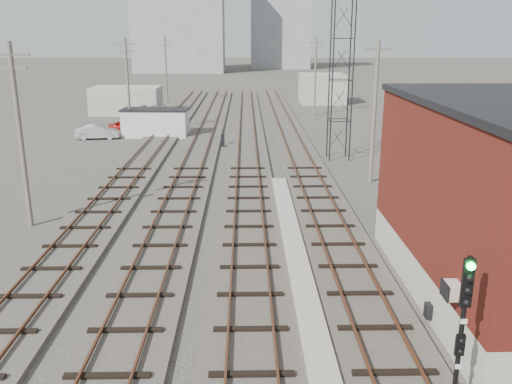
{
  "coord_description": "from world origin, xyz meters",
  "views": [
    {
      "loc": [
        -1.63,
        -6.0,
        9.32
      ],
      "look_at": [
        -1.16,
        18.32,
        2.2
      ],
      "focal_mm": 38.0,
      "sensor_mm": 36.0,
      "label": 1
    }
  ],
  "objects_px": {
    "car_red": "(129,127)",
    "switch_stand": "(223,139)",
    "signal_mast": "(463,321)",
    "site_trailer": "(156,122)",
    "car_silver": "(98,132)",
    "car_grey": "(163,112)"
  },
  "relations": [
    {
      "from": "signal_mast",
      "to": "car_grey",
      "type": "distance_m",
      "value": 52.82
    },
    {
      "from": "site_trailer",
      "to": "car_grey",
      "type": "height_order",
      "value": "site_trailer"
    },
    {
      "from": "car_red",
      "to": "switch_stand",
      "type": "bearing_deg",
      "value": -109.34
    },
    {
      "from": "signal_mast",
      "to": "car_silver",
      "type": "bearing_deg",
      "value": 116.63
    },
    {
      "from": "car_grey",
      "to": "car_silver",
      "type": "bearing_deg",
      "value": 167.73
    },
    {
      "from": "site_trailer",
      "to": "car_silver",
      "type": "relative_size",
      "value": 1.61
    },
    {
      "from": "car_red",
      "to": "car_silver",
      "type": "distance_m",
      "value": 3.56
    },
    {
      "from": "site_trailer",
      "to": "switch_stand",
      "type": "bearing_deg",
      "value": -34.66
    },
    {
      "from": "car_grey",
      "to": "switch_stand",
      "type": "bearing_deg",
      "value": -150.26
    },
    {
      "from": "switch_stand",
      "to": "car_silver",
      "type": "distance_m",
      "value": 12.28
    },
    {
      "from": "signal_mast",
      "to": "car_grey",
      "type": "xyz_separation_m",
      "value": [
        -14.88,
        50.65,
        -1.81
      ]
    },
    {
      "from": "signal_mast",
      "to": "site_trailer",
      "type": "distance_m",
      "value": 41.39
    },
    {
      "from": "switch_stand",
      "to": "car_red",
      "type": "relative_size",
      "value": 0.35
    },
    {
      "from": "signal_mast",
      "to": "car_grey",
      "type": "relative_size",
      "value": 0.86
    },
    {
      "from": "switch_stand",
      "to": "car_silver",
      "type": "relative_size",
      "value": 0.34
    },
    {
      "from": "signal_mast",
      "to": "car_red",
      "type": "distance_m",
      "value": 43.85
    },
    {
      "from": "site_trailer",
      "to": "car_grey",
      "type": "xyz_separation_m",
      "value": [
        -1.08,
        11.64,
        -0.6
      ]
    },
    {
      "from": "signal_mast",
      "to": "switch_stand",
      "type": "relative_size",
      "value": 3.16
    },
    {
      "from": "switch_stand",
      "to": "site_trailer",
      "type": "bearing_deg",
      "value": 140.11
    },
    {
      "from": "signal_mast",
      "to": "car_grey",
      "type": "height_order",
      "value": "signal_mast"
    },
    {
      "from": "switch_stand",
      "to": "car_silver",
      "type": "xyz_separation_m",
      "value": [
        -11.66,
        3.86,
        0.02
      ]
    },
    {
      "from": "signal_mast",
      "to": "switch_stand",
      "type": "distance_m",
      "value": 34.77
    }
  ]
}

